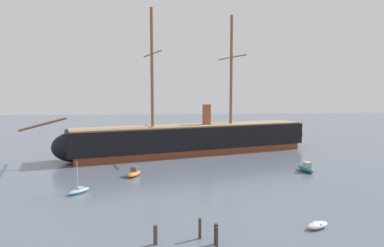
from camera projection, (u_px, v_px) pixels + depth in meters
name	position (u px, v px, depth m)	size (l,w,h in m)	color
tall_ship	(193.00, 139.00, 83.42)	(68.35, 26.06, 33.77)	brown
dinghy_foreground_right	(318.00, 225.00, 37.97)	(3.19, 2.41, 0.69)	silver
sailboat_mid_left	(79.00, 191.00, 50.94)	(3.23, 3.61, 4.87)	#7FB2D6
motorboat_alongside_bow	(134.00, 173.00, 61.20)	(3.05, 4.40, 1.71)	orange
motorboat_alongside_stern	(306.00, 168.00, 64.72)	(2.46, 4.70, 1.89)	#236670
motorboat_far_left	(80.00, 154.00, 80.11)	(1.85, 3.67, 1.48)	gold
dinghy_distant_centre	(187.00, 146.00, 93.46)	(1.21, 2.32, 0.53)	gray
mooring_piling_nearest	(216.00, 234.00, 33.95)	(0.42, 0.42, 2.07)	#382B1E
mooring_piling_left_pair	(217.00, 237.00, 33.38)	(0.28, 0.28, 1.96)	#423323
mooring_piling_right_pair	(200.00, 228.00, 35.25)	(0.31, 0.31, 2.14)	#423323
mooring_piling_midwater	(156.00, 235.00, 33.92)	(0.43, 0.43, 1.95)	#4C3D2D
seagull_in_flight	(233.00, 71.00, 59.78)	(0.41, 1.31, 0.14)	silver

